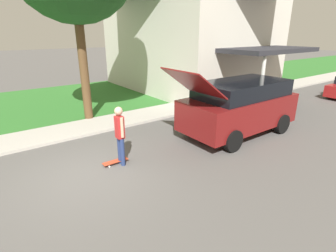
% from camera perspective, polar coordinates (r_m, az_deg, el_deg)
% --- Properties ---
extents(ground_plane, '(120.00, 120.00, 0.00)m').
position_cam_1_polar(ground_plane, '(7.70, -16.91, -9.89)').
color(ground_plane, '#54514F').
extents(lawn, '(10.00, 80.00, 0.08)m').
position_cam_1_polar(lawn, '(16.92, -7.23, 7.14)').
color(lawn, '#2D6B28').
rests_on(lawn, ground_plane).
extents(sidewalk, '(1.80, 80.00, 0.10)m').
position_cam_1_polar(sidewalk, '(13.35, 2.12, 3.91)').
color(sidewalk, '#ADA89E').
rests_on(sidewalk, ground_plane).
extents(house, '(12.92, 7.90, 8.54)m').
position_cam_1_polar(house, '(18.29, 4.15, 22.33)').
color(house, beige).
rests_on(house, lawn).
extents(lawn_tree_far, '(3.90, 3.90, 7.08)m').
position_cam_1_polar(lawn_tree_far, '(16.55, 10.87, 24.62)').
color(lawn_tree_far, brown).
rests_on(lawn_tree_far, lawn).
extents(suv_parked, '(2.21, 5.23, 2.66)m').
position_cam_1_polar(suv_parked, '(10.18, 15.26, 4.30)').
color(suv_parked, maroon).
rests_on(suv_parked, ground_plane).
extents(skateboarder, '(0.41, 0.23, 1.76)m').
position_cam_1_polar(skateboarder, '(7.58, -10.41, -1.54)').
color(skateboarder, navy).
rests_on(skateboarder, ground_plane).
extents(skateboard, '(0.23, 0.77, 0.10)m').
position_cam_1_polar(skateboard, '(7.99, -11.38, -7.56)').
color(skateboard, '#B73D23').
rests_on(skateboard, ground_plane).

